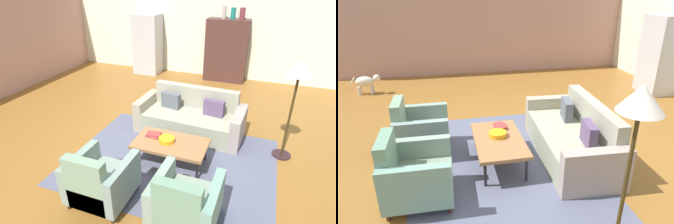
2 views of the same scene
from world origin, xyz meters
The scene contains 12 objects.
ground_plane centered at (0.00, 0.00, 0.00)m, with size 11.07×11.07×0.00m, color brown.
wall_left centered at (-4.61, 0.00, 1.40)m, with size 0.12×8.66×2.80m, color tan.
area_rug centered at (0.52, -0.49, 0.00)m, with size 3.40×2.60×0.01m, color #54586E.
couch centered at (0.52, 0.65, 0.29)m, with size 2.14×1.01×0.86m.
coffee_table centered at (0.52, -0.54, 0.37)m, with size 1.20×0.70×0.41m.
armchair_left centered at (-0.08, -1.70, 0.34)m, with size 0.80×0.80×0.88m.
armchair_right centered at (1.12, -1.70, 0.34)m, with size 0.81×0.81×0.88m.
fruit_bowl centered at (0.45, -0.54, 0.44)m, with size 0.26×0.26×0.07m, color orange.
book_stack centered at (0.18, -0.45, 0.43)m, with size 0.26×0.21×0.05m.
refrigerator centered at (-1.88, 3.88, 0.93)m, with size 0.80×0.73×1.85m.
floor_lamp centered at (2.28, 0.35, 1.44)m, with size 0.40×0.40×1.72m.
dog centered at (-3.20, -3.10, 0.31)m, with size 0.27×0.71×0.48m.
Camera 2 is at (4.31, -1.23, 2.46)m, focal length 31.95 mm.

